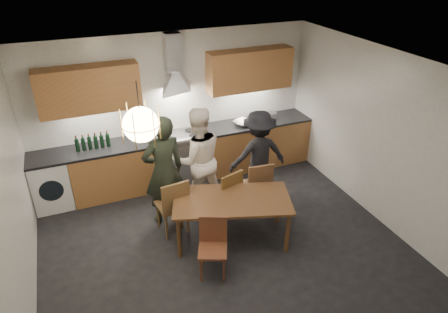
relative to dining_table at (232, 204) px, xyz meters
name	(u,v)px	position (x,y,z in m)	size (l,w,h in m)	color
ground	(222,243)	(-0.18, -0.06, -0.61)	(5.00, 5.00, 0.00)	black
room_shell	(222,138)	(-0.18, -0.06, 1.09)	(5.02, 4.52, 2.61)	white
counter_run	(183,157)	(-0.15, 1.89, -0.16)	(5.00, 0.62, 0.90)	#C0834A
range_stove	(182,157)	(-0.18, 1.88, -0.17)	(0.90, 0.60, 0.92)	silver
wall_fixtures	(175,78)	(-0.18, 2.00, 1.26)	(4.30, 0.54, 1.10)	#C0824A
pendant_lamp	(141,125)	(-1.18, -0.16, 1.49)	(0.43, 0.43, 0.70)	black
dining_table	(232,204)	(0.00, 0.00, 0.00)	(1.82, 1.29, 0.69)	brown
chair_back_left	(174,204)	(-0.73, 0.43, -0.08)	(0.47, 0.47, 0.93)	brown
chair_back_mid	(228,193)	(0.12, 0.42, -0.10)	(0.50, 0.50, 0.89)	brown
chair_back_right	(258,184)	(0.65, 0.47, -0.10)	(0.45, 0.45, 0.89)	brown
chair_front	(213,242)	(-0.47, -0.49, -0.15)	(0.48, 0.48, 0.80)	brown
person_left	(164,171)	(-0.75, 0.82, 0.26)	(0.64, 0.42, 1.75)	black
person_mid	(198,159)	(-0.16, 0.99, 0.25)	(0.84, 0.65, 1.72)	white
person_right	(258,154)	(0.89, 0.96, 0.14)	(0.98, 0.56, 1.51)	black
mixing_bowl	(243,123)	(1.01, 1.83, 0.33)	(0.33, 0.33, 0.08)	silver
stock_pot	(272,116)	(1.61, 1.87, 0.35)	(0.18, 0.18, 0.13)	#BCBCC0
wine_bottles	(93,141)	(-1.64, 1.90, 0.42)	(0.54, 0.06, 0.27)	black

